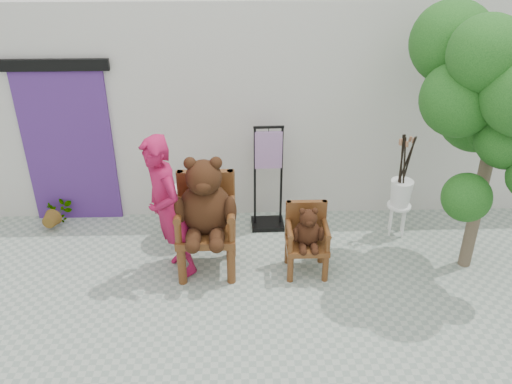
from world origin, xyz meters
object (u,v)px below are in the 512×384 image
cafe_table (184,210)px  stool_bucket (401,193)px  chair_big (205,209)px  tree (482,96)px  chair_small (307,233)px  person (168,208)px  display_stand (268,190)px

cafe_table → stool_bucket: bearing=0.7°
chair_big → tree: 3.32m
stool_bucket → chair_big: bearing=-164.2°
chair_big → tree: (3.02, -0.03, 1.36)m
chair_big → chair_small: size_ratio=1.70×
cafe_table → stool_bucket: stool_bucket is taller
person → chair_small: bearing=58.4°
chair_small → person: bearing=179.9°
chair_small → display_stand: 1.12m
stool_bucket → display_stand: bearing=172.1°
display_stand → stool_bucket: display_stand is taller
chair_big → display_stand: chair_big is taller
chair_big → stool_bucket: chair_big is taller
stool_bucket → tree: bearing=-58.4°
cafe_table → stool_bucket: size_ratio=0.48×
display_stand → tree: size_ratio=0.48×
chair_small → cafe_table: chair_small is taller
display_stand → cafe_table: bearing=-167.8°
stool_bucket → tree: (0.46, -0.76, 1.59)m
chair_big → cafe_table: bearing=116.2°
person → tree: bearing=59.1°
display_stand → stool_bucket: bearing=-9.4°
display_stand → stool_bucket: size_ratio=1.04×
person → display_stand: (1.22, 1.04, -0.34)m
cafe_table → display_stand: (1.14, 0.28, 0.14)m
chair_small → stool_bucket: 1.56m
chair_small → cafe_table: size_ratio=1.29×
chair_small → display_stand: size_ratio=0.60×
cafe_table → chair_small: bearing=-26.1°
chair_big → cafe_table: 0.88m
chair_small → tree: tree is taller
chair_small → display_stand: display_stand is taller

